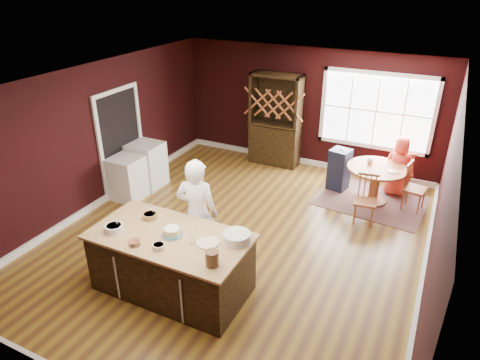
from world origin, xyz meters
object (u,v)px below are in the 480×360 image
at_px(chair_north, 402,170).
at_px(washer, 127,178).
at_px(high_chair, 339,169).
at_px(dryer, 147,165).
at_px(toddler, 343,152).
at_px(seated_woman, 399,166).
at_px(layer_cake, 172,232).
at_px(chair_south, 365,200).
at_px(dining_table, 376,177).
at_px(baker, 197,214).
at_px(hutch, 276,120).
at_px(kitchen_island, 172,264).
at_px(chair_east, 415,187).

xyz_separation_m(chair_north, washer, (-4.88, -2.80, -0.01)).
distance_m(high_chair, washer, 4.33).
height_order(high_chair, dryer, dryer).
height_order(chair_north, toddler, toddler).
distance_m(seated_woman, toddler, 1.13).
relative_size(layer_cake, high_chair, 0.32).
bearing_deg(chair_south, high_chair, 116.73).
relative_size(dining_table, baker, 0.64).
relative_size(layer_cake, toddler, 1.15).
distance_m(baker, seated_woman, 4.49).
bearing_deg(toddler, hutch, 161.87).
bearing_deg(layer_cake, dryer, 133.54).
relative_size(hutch, washer, 2.44).
bearing_deg(layer_cake, chair_south, 56.35).
distance_m(dining_table, high_chair, 0.82).
distance_m(kitchen_island, chair_east, 4.87).
bearing_deg(washer, chair_north, 29.80).
relative_size(chair_north, toddler, 3.46).
relative_size(baker, seated_woman, 1.43).
height_order(chair_east, chair_south, chair_east).
bearing_deg(kitchen_island, high_chair, 72.52).
height_order(washer, dryer, dryer).
bearing_deg(baker, dining_table, -134.35).
relative_size(chair_north, seated_woman, 0.72).
bearing_deg(dining_table, seated_woman, 56.97).
height_order(high_chair, hutch, hutch).
bearing_deg(dryer, dining_table, 17.12).
xyz_separation_m(kitchen_island, layer_cake, (0.04, 0.01, 0.54)).
xyz_separation_m(chair_south, seated_woman, (0.36, 1.41, 0.16)).
bearing_deg(chair_north, layer_cake, 42.62).
bearing_deg(high_chair, dryer, -144.05).
xyz_separation_m(seated_woman, hutch, (-2.84, 0.39, 0.44)).
xyz_separation_m(baker, chair_north, (2.49, 4.01, -0.44)).
xyz_separation_m(dining_table, washer, (-4.47, -2.02, -0.10)).
distance_m(kitchen_island, hutch, 4.91).
xyz_separation_m(high_chair, washer, (-3.70, -2.26, -0.02)).
bearing_deg(hutch, baker, -84.32).
height_order(kitchen_island, hutch, hutch).
height_order(layer_cake, toddler, layer_cake).
distance_m(chair_north, high_chair, 1.30).
relative_size(dining_table, high_chair, 1.23).
height_order(dining_table, chair_north, chair_north).
height_order(kitchen_island, high_chair, high_chair).
relative_size(kitchen_island, toddler, 8.50).
relative_size(kitchen_island, chair_south, 2.39).
distance_m(baker, hutch, 4.17).
relative_size(chair_east, chair_south, 1.03).
bearing_deg(chair_east, baker, 149.10).
distance_m(dining_table, hutch, 2.71).
distance_m(baker, washer, 2.72).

